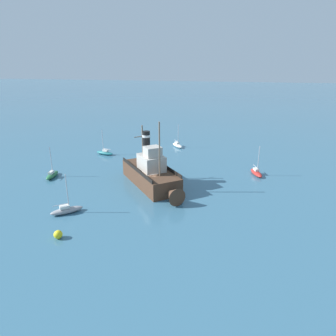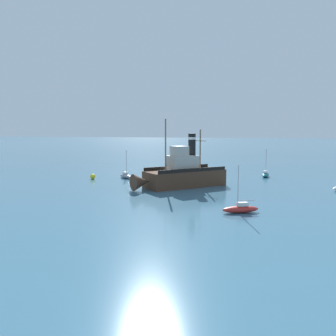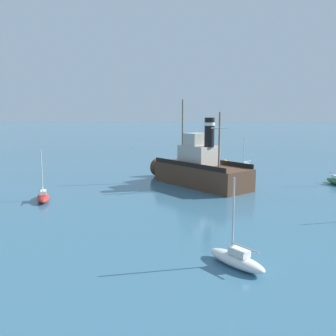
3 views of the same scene
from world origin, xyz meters
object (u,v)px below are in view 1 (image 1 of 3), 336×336
Objects in this scene: sailboat_grey at (67,210)px; mooring_buoy at (58,234)px; old_tugboat at (152,174)px; sailboat_white at (177,145)px; sailboat_red at (256,172)px; sailboat_green at (52,175)px; sailboat_teal at (105,153)px.

mooring_buoy is (5.06, 2.38, 0.02)m from sailboat_grey.
old_tugboat is 22.46m from sailboat_white.
sailboat_red is at bearing 50.82° from sailboat_white.
sailboat_white is (-23.45, 14.52, 0.00)m from sailboat_green.
sailboat_white is at bearing -175.39° from old_tugboat.
sailboat_white is 21.38m from sailboat_red.
sailboat_green is 32.64m from sailboat_red.
sailboat_white is at bearing -129.18° from sailboat_red.
sailboat_teal is (-23.73, -7.16, 0.00)m from sailboat_grey.
sailboat_green is (1.11, -16.32, -1.40)m from old_tugboat.
old_tugboat is 14.53× the size of mooring_buoy.
old_tugboat is at bearing -59.14° from sailboat_red.
sailboat_green is at bearing -72.28° from sailboat_red.
sailboat_red is at bearing 132.44° from sailboat_grey.
sailboat_green is 1.00× the size of sailboat_teal.
sailboat_green is 1.00× the size of sailboat_red.
old_tugboat is 2.63× the size of sailboat_red.
sailboat_green is 19.05m from mooring_buoy.
mooring_buoy is at bearing -16.05° from old_tugboat.
sailboat_teal is at bearing -163.21° from sailboat_grey.
sailboat_grey is 24.79m from sailboat_teal.
sailboat_green is at bearing -8.81° from sailboat_teal.
sailboat_white and sailboat_teal have the same top height.
sailboat_teal is 29.21m from sailboat_red.
sailboat_green is 1.00× the size of sailboat_grey.
sailboat_green is 13.90m from sailboat_teal.
old_tugboat is 19.04m from sailboat_teal.
sailboat_green is 13.65m from sailboat_grey.
sailboat_red is (13.51, 16.58, 0.00)m from sailboat_white.
sailboat_grey is at bearing 42.89° from sailboat_green.
sailboat_teal is at bearing -161.68° from mooring_buoy.
old_tugboat is 2.63× the size of sailboat_green.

